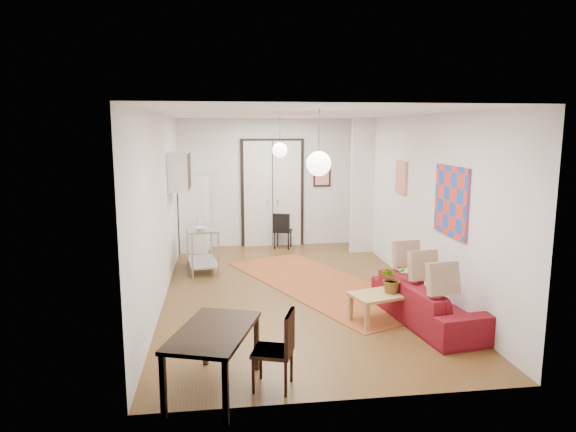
{
  "coord_description": "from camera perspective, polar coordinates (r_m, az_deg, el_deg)",
  "views": [
    {
      "loc": [
        -1.19,
        -8.11,
        2.66
      ],
      "look_at": [
        -0.09,
        0.13,
        1.25
      ],
      "focal_mm": 32.0,
      "sensor_mm": 36.0,
      "label": 1
    }
  ],
  "objects": [
    {
      "name": "ceiling",
      "position": [
        8.2,
        0.75,
        11.3
      ],
      "size": [
        4.2,
        7.0,
        0.02
      ],
      "primitive_type": "cube",
      "color": "white",
      "rests_on": "wall_back"
    },
    {
      "name": "dining_chair_far",
      "position": [
        5.52,
        -1.81,
        -13.72
      ],
      "size": [
        0.5,
        0.61,
        0.83
      ],
      "rotation": [
        0.0,
        0.0,
        -1.9
      ],
      "color": "#331C10",
      "rests_on": "floor"
    },
    {
      "name": "wall_right",
      "position": [
        8.84,
        14.33,
        1.45
      ],
      "size": [
        0.02,
        7.0,
        2.9
      ],
      "primitive_type": "cube",
      "color": "silver",
      "rests_on": "floor"
    },
    {
      "name": "wall_back",
      "position": [
        11.73,
        -1.76,
        3.7
      ],
      "size": [
        4.2,
        0.02,
        2.9
      ],
      "primitive_type": "cube",
      "color": "silver",
      "rests_on": "floor"
    },
    {
      "name": "dining_chair_near",
      "position": [
        5.52,
        -1.81,
        -13.72
      ],
      "size": [
        0.5,
        0.61,
        0.83
      ],
      "rotation": [
        0.0,
        0.0,
        -1.9
      ],
      "color": "#331C10",
      "rests_on": "floor"
    },
    {
      "name": "pendant_front",
      "position": [
        6.24,
        3.43,
        5.84
      ],
      "size": [
        0.3,
        0.3,
        0.8
      ],
      "color": "white",
      "rests_on": "ceiling"
    },
    {
      "name": "pendant_back",
      "position": [
        10.19,
        -0.91,
        7.32
      ],
      "size": [
        0.3,
        0.3,
        0.8
      ],
      "color": "white",
      "rests_on": "ceiling"
    },
    {
      "name": "coffee_table",
      "position": [
        7.34,
        10.7,
        -8.78
      ],
      "size": [
        1.05,
        0.77,
        0.42
      ],
      "rotation": [
        0.0,
        0.0,
        0.29
      ],
      "color": "tan",
      "rests_on": "floor"
    },
    {
      "name": "kilim_rug",
      "position": [
        8.97,
        3.74,
        -7.61
      ],
      "size": [
        3.15,
        4.51,
        0.01
      ],
      "primitive_type": "cube",
      "rotation": [
        0.0,
        0.0,
        0.41
      ],
      "color": "#A9572A",
      "rests_on": "floor"
    },
    {
      "name": "wall_left",
      "position": [
        8.25,
        -13.86,
        0.9
      ],
      "size": [
        0.02,
        7.0,
        2.9
      ],
      "primitive_type": "cube",
      "color": "silver",
      "rests_on": "floor"
    },
    {
      "name": "print_left",
      "position": [
        10.17,
        -12.62,
        5.39
      ],
      "size": [
        0.03,
        0.44,
        0.54
      ],
      "primitive_type": "cube",
      "color": "#A27043",
      "rests_on": "wall_left"
    },
    {
      "name": "fridge",
      "position": [
        11.42,
        -10.33,
        0.18
      ],
      "size": [
        0.65,
        0.65,
        1.63
      ],
      "primitive_type": "cube",
      "rotation": [
        0.0,
        0.0,
        -0.14
      ],
      "color": "white",
      "rests_on": "floor"
    },
    {
      "name": "painting_abstract",
      "position": [
        9.53,
        12.49,
        4.22
      ],
      "size": [
        0.05,
        0.5,
        0.6
      ],
      "primitive_type": "cube",
      "color": "beige",
      "rests_on": "wall_right"
    },
    {
      "name": "painting_popart",
      "position": [
        7.67,
        17.69,
        1.59
      ],
      "size": [
        0.05,
        1.0,
        1.0
      ],
      "primitive_type": "cube",
      "color": "red",
      "rests_on": "wall_right"
    },
    {
      "name": "kitchen_counter",
      "position": [
        9.87,
        -9.53,
        -2.95
      ],
      "size": [
        0.7,
        1.17,
        0.85
      ],
      "rotation": [
        0.0,
        0.0,
        0.14
      ],
      "color": "#B9BCBF",
      "rests_on": "floor"
    },
    {
      "name": "wall_front",
      "position": [
        4.91,
        6.7,
        -4.72
      ],
      "size": [
        4.2,
        0.02,
        2.9
      ],
      "primitive_type": "cube",
      "color": "silver",
      "rests_on": "floor"
    },
    {
      "name": "black_side_chair",
      "position": [
        11.63,
        -0.62,
        -1.22
      ],
      "size": [
        0.47,
        0.48,
        0.81
      ],
      "rotation": [
        0.0,
        0.0,
        2.82
      ],
      "color": "black",
      "rests_on": "floor"
    },
    {
      "name": "soap_bottle",
      "position": [
        10.04,
        -9.83,
        -0.43
      ],
      "size": [
        0.09,
        0.09,
        0.18
      ],
      "primitive_type": "imported",
      "rotation": [
        0.0,
        0.0,
        0.2
      ],
      "color": "#4F98AC",
      "rests_on": "kitchen_counter"
    },
    {
      "name": "potted_plant",
      "position": [
        7.3,
        11.51,
        -6.79
      ],
      "size": [
        0.41,
        0.44,
        0.41
      ],
      "primitive_type": "imported",
      "rotation": [
        0.0,
        0.0,
        0.29
      ],
      "color": "#32602B",
      "rests_on": "coffee_table"
    },
    {
      "name": "wall_cabinet",
      "position": [
        9.67,
        -11.97,
        4.91
      ],
      "size": [
        0.35,
        1.0,
        0.7
      ],
      "primitive_type": "cube",
      "color": "white",
      "rests_on": "wall_left"
    },
    {
      "name": "poster_back",
      "position": [
        11.86,
        3.8,
        4.48
      ],
      "size": [
        0.4,
        0.03,
        0.5
      ],
      "primitive_type": "cube",
      "color": "red",
      "rests_on": "wall_back"
    },
    {
      "name": "bowl",
      "position": [
        9.5,
        -9.64,
        -1.37
      ],
      "size": [
        0.23,
        0.23,
        0.05
      ],
      "primitive_type": "imported",
      "rotation": [
        0.0,
        0.0,
        0.2
      ],
      "color": "beige",
      "rests_on": "kitchen_counter"
    },
    {
      "name": "floor",
      "position": [
        8.62,
        0.71,
        -8.36
      ],
      "size": [
        7.0,
        7.0,
        0.0
      ],
      "primitive_type": "plane",
      "color": "brown",
      "rests_on": "ground"
    },
    {
      "name": "sofa",
      "position": [
        7.47,
        15.32,
        -9.19
      ],
      "size": [
        1.07,
        2.12,
        0.59
      ],
      "primitive_type": "imported",
      "rotation": [
        0.0,
        0.0,
        1.71
      ],
      "color": "maroon",
      "rests_on": "floor"
    },
    {
      "name": "double_doors",
      "position": [
        11.72,
        -1.74,
        2.47
      ],
      "size": [
        1.44,
        0.06,
        2.5
      ],
      "primitive_type": "cube",
      "color": "white",
      "rests_on": "wall_back"
    },
    {
      "name": "stub_partition",
      "position": [
        11.15,
        8.26,
        3.3
      ],
      "size": [
        0.5,
        0.1,
        2.9
      ],
      "primitive_type": "cube",
      "color": "silver",
      "rests_on": "floor"
    },
    {
      "name": "dining_table",
      "position": [
        5.37,
        -8.27,
        -13.11
      ],
      "size": [
        1.04,
        1.36,
        0.67
      ],
      "rotation": [
        0.0,
        0.0,
        -0.32
      ],
      "color": "black",
      "rests_on": "floor"
    }
  ]
}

